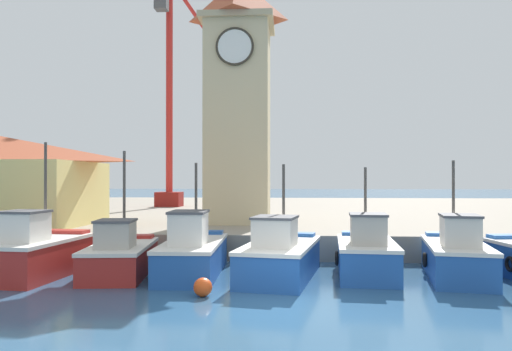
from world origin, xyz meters
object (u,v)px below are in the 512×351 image
port_crane_near (171,115)px  fishing_boat_center (280,256)px  fishing_boat_right_inner (456,256)px  mooring_buoy (203,287)px  fishing_boat_left_outer (36,253)px  fishing_boat_mid_left (193,253)px  fishing_boat_mid_right (367,254)px  fishing_boat_left_inner (120,256)px  clock_tower (238,94)px

port_crane_near → fishing_boat_center: bearing=-68.3°
fishing_boat_right_inner → mooring_buoy: fishing_boat_right_inner is taller
port_crane_near → mooring_buoy: bearing=-74.5°
fishing_boat_right_inner → fishing_boat_left_outer: bearing=-176.9°
fishing_boat_mid_left → fishing_boat_center: (3.05, -0.39, -0.02)m
fishing_boat_mid_right → fishing_boat_left_inner: bearing=-176.5°
fishing_boat_mid_left → fishing_boat_mid_right: size_ratio=1.16×
fishing_boat_mid_right → mooring_buoy: 6.17m
clock_tower → mooring_buoy: size_ratio=26.79×
port_crane_near → mooring_buoy: port_crane_near is taller
fishing_boat_right_inner → fishing_boat_center: bearing=-176.3°
fishing_boat_center → clock_tower: clock_tower is taller
fishing_boat_left_inner → fishing_boat_mid_right: bearing=3.5°
fishing_boat_center → fishing_boat_mid_right: fishing_boat_center is taller
fishing_boat_left_inner → mooring_buoy: fishing_boat_left_inner is taller
fishing_boat_mid_left → fishing_boat_right_inner: fishing_boat_right_inner is taller
fishing_boat_center → fishing_boat_right_inner: size_ratio=1.05×
fishing_boat_right_inner → port_crane_near: (-15.53, 23.68, 7.94)m
fishing_boat_mid_right → mooring_buoy: bearing=-146.3°
fishing_boat_left_outer → fishing_boat_mid_right: (11.31, 1.00, -0.05)m
fishing_boat_mid_left → mooring_buoy: (0.92, -3.18, -0.50)m
fishing_boat_center → clock_tower: size_ratio=0.36×
fishing_boat_left_outer → fishing_boat_center: (8.32, 0.37, -0.07)m
fishing_boat_right_inner → mooring_buoy: 8.69m
fishing_boat_left_outer → clock_tower: (5.96, 9.46, 7.00)m
fishing_boat_center → fishing_boat_mid_left: bearing=172.7°
fishing_boat_left_inner → fishing_boat_center: fishing_boat_left_inner is taller
fishing_boat_center → fishing_boat_left_outer: bearing=-177.4°
fishing_boat_left_outer → fishing_boat_left_inner: 2.82m
fishing_boat_mid_left → fishing_boat_mid_right: bearing=2.2°
fishing_boat_left_inner → fishing_boat_center: 5.54m
port_crane_near → fishing_boat_mid_right: bearing=-61.8°
fishing_boat_right_inner → clock_tower: size_ratio=0.34×
fishing_boat_left_outer → fishing_boat_left_inner: (2.78, 0.49, -0.12)m
fishing_boat_left_outer → clock_tower: 13.19m
fishing_boat_left_inner → mooring_buoy: (3.41, -2.90, -0.42)m
fishing_boat_mid_right → port_crane_near: size_ratio=0.24×
fishing_boat_left_inner → port_crane_near: 25.59m
fishing_boat_left_outer → fishing_boat_right_inner: 14.28m
fishing_boat_right_inner → port_crane_near: 29.41m
port_crane_near → clock_tower: bearing=-64.2°
clock_tower → mooring_buoy: clock_tower is taller
fishing_boat_center → clock_tower: bearing=104.5°
fishing_boat_mid_right → port_crane_near: port_crane_near is taller
fishing_boat_left_inner → fishing_boat_mid_right: 8.55m
fishing_boat_mid_left → fishing_boat_right_inner: size_ratio=1.05×
fishing_boat_left_inner → fishing_boat_mid_left: fishing_boat_left_inner is taller
fishing_boat_center → fishing_boat_right_inner: bearing=3.7°
fishing_boat_left_inner → port_crane_near: bearing=99.6°
fishing_boat_left_inner → fishing_boat_right_inner: bearing=1.4°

